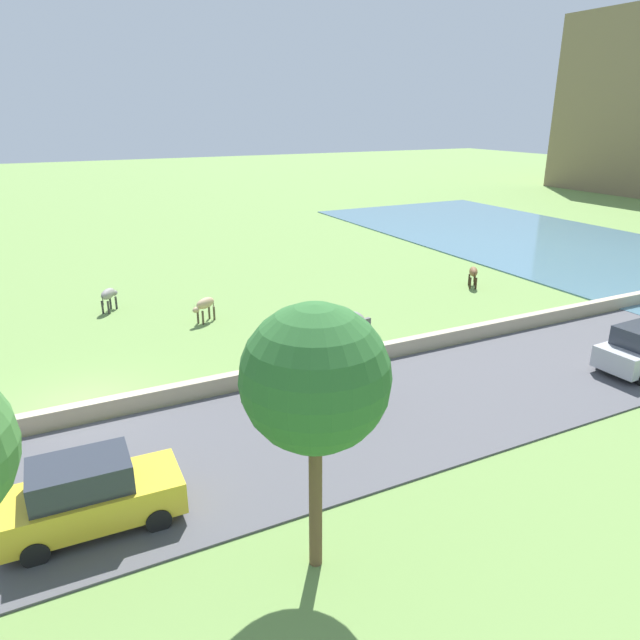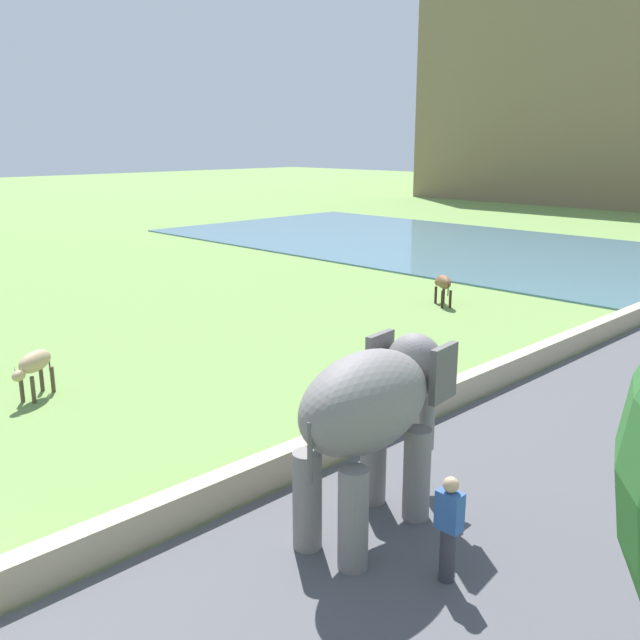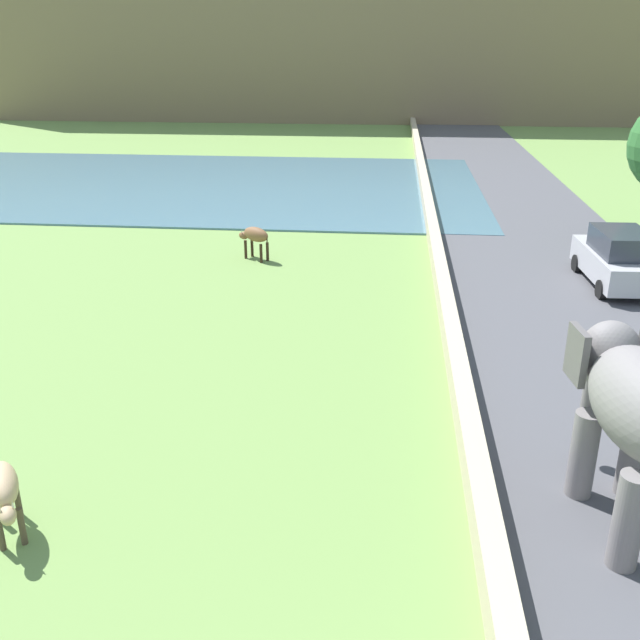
# 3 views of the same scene
# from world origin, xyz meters

# --- Properties ---
(barrier_wall) EXTENTS (0.40, 110.00, 0.63)m
(barrier_wall) POSITION_xyz_m (1.20, 18.00, 0.31)
(barrier_wall) COLOR tan
(barrier_wall) RESTS_ON ground
(lake) EXTENTS (36.00, 18.00, 0.08)m
(lake) POSITION_xyz_m (-14.00, 33.76, 0.04)
(lake) COLOR slate
(lake) RESTS_ON ground
(elephant) EXTENTS (1.72, 3.55, 2.99)m
(elephant) POSITION_xyz_m (3.40, 7.29, 2.04)
(elephant) COLOR slate
(elephant) RESTS_ON ground
(person_beside_elephant) EXTENTS (0.36, 0.22, 1.63)m
(person_beside_elephant) POSITION_xyz_m (5.08, 6.96, 0.87)
(person_beside_elephant) COLOR #33333D
(person_beside_elephant) RESTS_ON ground
(cow_brown) EXTENTS (1.32, 1.09, 1.15)m
(cow_brown) POSITION_xyz_m (-5.05, 20.96, 0.84)
(cow_brown) COLOR brown
(cow_brown) RESTS_ON ground
(cow_tan) EXTENTS (1.02, 1.35, 1.15)m
(cow_tan) POSITION_xyz_m (-6.16, 5.99, 0.84)
(cow_tan) COLOR tan
(cow_tan) RESTS_ON ground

